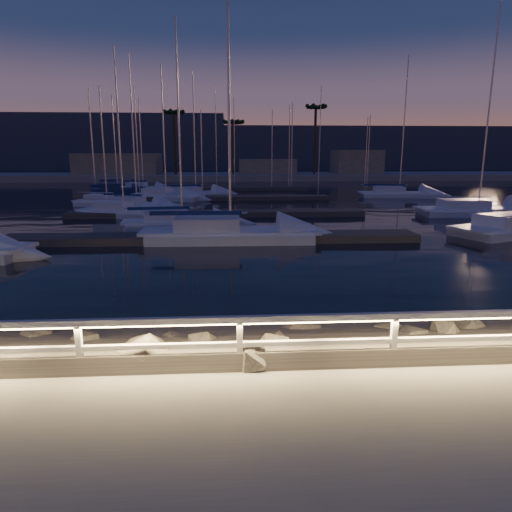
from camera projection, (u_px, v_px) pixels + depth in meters
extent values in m
plane|color=#A29F93|center=(188.00, 370.00, 8.75)|extent=(400.00, 400.00, 0.00)
cube|color=#A29F93|center=(173.00, 460.00, 6.34)|extent=(240.00, 5.00, 0.20)
cube|color=#6C655C|center=(194.00, 351.00, 10.27)|extent=(240.00, 3.45, 1.29)
plane|color=black|center=(223.00, 178.00, 86.73)|extent=(320.00, 320.00, 0.00)
plane|color=black|center=(190.00, 425.00, 9.01)|extent=(400.00, 400.00, 0.00)
cube|color=white|center=(79.00, 348.00, 8.51)|extent=(0.11, 0.11, 1.00)
cube|color=white|center=(240.00, 344.00, 8.70)|extent=(0.11, 0.11, 1.00)
cube|color=white|center=(394.00, 340.00, 8.88)|extent=(0.11, 0.11, 1.00)
cube|color=white|center=(186.00, 321.00, 8.52)|extent=(44.00, 0.12, 0.12)
cube|color=white|center=(187.00, 345.00, 8.64)|extent=(44.00, 0.09, 0.09)
cube|color=#FFCE72|center=(186.00, 325.00, 8.52)|extent=(44.00, 0.04, 0.03)
sphere|color=#6C655C|center=(344.00, 348.00, 9.98)|extent=(0.77, 0.77, 0.77)
sphere|color=#6C655C|center=(422.00, 333.00, 11.63)|extent=(0.89, 0.89, 0.89)
sphere|color=#6C655C|center=(174.00, 357.00, 9.38)|extent=(1.07, 1.07, 1.07)
cube|color=#5F574F|center=(213.00, 238.00, 24.41)|extent=(22.00, 2.00, 0.40)
cube|color=#5F574F|center=(217.00, 214.00, 34.14)|extent=(22.00, 2.00, 0.40)
cube|color=#5F574F|center=(219.00, 198.00, 45.82)|extent=(22.00, 2.00, 0.40)
cube|color=#5F574F|center=(221.00, 189.00, 57.49)|extent=(22.00, 2.00, 0.40)
cube|color=#A29F93|center=(223.00, 177.00, 80.80)|extent=(160.00, 14.00, 1.20)
cube|color=gray|center=(119.00, 166.00, 79.26)|extent=(14.00, 8.00, 4.00)
cube|color=gray|center=(267.00, 168.00, 81.93)|extent=(10.00, 6.00, 3.00)
cube|color=gray|center=(356.00, 164.00, 81.76)|extent=(8.00, 7.00, 4.60)
cylinder|color=#463620|center=(175.00, 143.00, 77.07)|extent=(0.44, 0.44, 10.50)
cylinder|color=#463620|center=(234.00, 148.00, 78.82)|extent=(0.44, 0.44, 9.00)
cylinder|color=#463620|center=(315.00, 140.00, 78.42)|extent=(0.44, 0.44, 11.50)
cube|color=#353F53|center=(224.00, 153.00, 134.37)|extent=(220.00, 30.00, 14.00)
cube|color=#353F53|center=(29.00, 146.00, 139.99)|extent=(120.00, 25.00, 18.00)
cube|color=white|center=(183.00, 226.00, 28.68)|extent=(6.97, 2.93, 0.53)
cube|color=white|center=(182.00, 221.00, 28.60)|extent=(7.50, 2.65, 0.14)
cube|color=white|center=(167.00, 216.00, 28.38)|extent=(2.79, 1.95, 0.62)
cylinder|color=silver|center=(179.00, 122.00, 27.28)|extent=(0.12, 0.12, 11.76)
cylinder|color=silver|center=(159.00, 208.00, 28.20)|extent=(4.22, 0.50, 0.08)
cube|color=white|center=(231.00, 238.00, 24.60)|extent=(8.81, 3.08, 0.63)
cube|color=white|center=(230.00, 231.00, 24.51)|extent=(9.53, 2.65, 0.17)
cube|color=white|center=(208.00, 224.00, 24.37)|extent=(3.45, 2.25, 0.75)
cylinder|color=silver|center=(229.00, 79.00, 22.80)|extent=(0.14, 0.14, 15.21)
cylinder|color=silver|center=(196.00, 213.00, 24.21)|extent=(5.48, 0.19, 0.09)
cube|color=white|center=(508.00, 220.00, 26.23)|extent=(3.97, 3.28, 0.69)
cylinder|color=silver|center=(502.00, 211.00, 25.86)|extent=(5.14, 2.07, 0.09)
cube|color=white|center=(107.00, 205.00, 40.45)|extent=(5.95, 3.35, 0.48)
cube|color=white|center=(107.00, 201.00, 40.38)|extent=(6.32, 3.21, 0.13)
cube|color=white|center=(99.00, 198.00, 40.48)|extent=(2.50, 1.96, 0.57)
cylinder|color=silver|center=(103.00, 143.00, 39.28)|extent=(0.10, 0.10, 9.80)
cylinder|color=silver|center=(95.00, 192.00, 40.46)|extent=(3.41, 1.03, 0.07)
cube|color=white|center=(124.00, 215.00, 33.75)|extent=(6.87, 4.13, 0.51)
cube|color=white|center=(124.00, 211.00, 33.68)|extent=(7.29, 3.99, 0.14)
cube|color=white|center=(113.00, 206.00, 33.83)|extent=(2.92, 2.35, 0.60)
cylinder|color=silver|center=(119.00, 130.00, 32.40)|extent=(0.11, 0.11, 11.32)
cylinder|color=silver|center=(107.00, 199.00, 33.84)|extent=(3.89, 1.36, 0.07)
cube|color=white|center=(137.00, 208.00, 38.03)|extent=(7.04, 4.74, 0.48)
cube|color=white|center=(137.00, 204.00, 37.96)|extent=(7.41, 4.66, 0.13)
cube|color=white|center=(127.00, 200.00, 38.21)|extent=(3.06, 2.58, 0.57)
cylinder|color=silver|center=(133.00, 131.00, 36.65)|extent=(0.11, 0.11, 11.64)
cylinder|color=silver|center=(122.00, 195.00, 38.26)|extent=(3.86, 1.75, 0.07)
cube|color=white|center=(478.00, 213.00, 34.63)|extent=(8.61, 3.18, 0.57)
cube|color=white|center=(478.00, 209.00, 34.55)|extent=(9.30, 2.78, 0.16)
cube|color=white|center=(463.00, 204.00, 34.45)|extent=(3.39, 2.26, 0.67)
cylinder|color=silver|center=(490.00, 105.00, 32.89)|extent=(0.12, 0.12, 14.75)
cylinder|color=silver|center=(456.00, 197.00, 34.32)|extent=(5.31, 0.30, 0.08)
cube|color=navy|center=(118.00, 191.00, 54.46)|extent=(6.01, 2.70, 0.49)
cube|color=navy|center=(118.00, 189.00, 54.39)|extent=(6.45, 2.48, 0.13)
cube|color=navy|center=(111.00, 186.00, 54.16)|extent=(2.43, 1.74, 0.58)
cylinder|color=silver|center=(115.00, 144.00, 53.25)|extent=(0.11, 0.11, 10.06)
cylinder|color=silver|center=(107.00, 182.00, 53.99)|extent=(3.60, 0.56, 0.07)
cube|color=white|center=(166.00, 199.00, 45.69)|extent=(7.39, 4.70, 0.55)
cube|color=white|center=(166.00, 195.00, 45.61)|extent=(7.81, 4.58, 0.15)
cube|color=white|center=(157.00, 191.00, 45.82)|extent=(3.18, 2.62, 0.65)
cylinder|color=silver|center=(164.00, 131.00, 44.24)|extent=(0.12, 0.12, 12.18)
cylinder|color=silver|center=(153.00, 186.00, 45.85)|extent=(4.12, 1.65, 0.08)
cube|color=white|center=(196.00, 195.00, 48.97)|extent=(7.37, 4.74, 0.50)
cube|color=white|center=(196.00, 192.00, 48.90)|extent=(7.78, 4.63, 0.14)
cube|color=white|center=(187.00, 190.00, 48.43)|extent=(3.17, 2.63, 0.60)
cylinder|color=silver|center=(194.00, 133.00, 47.53)|extent=(0.11, 0.11, 12.15)
cylinder|color=silver|center=(182.00, 186.00, 48.12)|extent=(4.09, 1.68, 0.07)
cube|color=white|center=(399.00, 196.00, 48.69)|extent=(8.11, 3.57, 0.53)
cube|color=white|center=(399.00, 193.00, 48.61)|extent=(8.71, 3.27, 0.14)
cube|color=white|center=(389.00, 189.00, 48.60)|extent=(3.27, 2.33, 0.62)
cylinder|color=silver|center=(404.00, 125.00, 47.08)|extent=(0.11, 0.11, 13.63)
cylinder|color=silver|center=(384.00, 185.00, 48.53)|extent=(4.88, 0.69, 0.08)
cube|color=navy|center=(118.00, 187.00, 61.02)|extent=(6.75, 2.96, 0.55)
cube|color=navy|center=(118.00, 184.00, 60.94)|extent=(7.26, 2.70, 0.15)
cube|color=navy|center=(110.00, 182.00, 60.70)|extent=(2.72, 1.93, 0.66)
cylinder|color=silver|center=(115.00, 140.00, 59.66)|extent=(0.12, 0.12, 11.35)
cylinder|color=silver|center=(106.00, 178.00, 60.50)|extent=(4.07, 0.58, 0.08)
cube|color=white|center=(143.00, 189.00, 57.05)|extent=(6.32, 3.05, 0.47)
cube|color=white|center=(143.00, 187.00, 56.99)|extent=(6.76, 2.84, 0.13)
cube|color=white|center=(137.00, 185.00, 57.01)|extent=(2.58, 1.90, 0.56)
cylinder|color=silver|center=(141.00, 143.00, 55.80)|extent=(0.10, 0.10, 10.51)
cylinder|color=silver|center=(133.00, 181.00, 56.96)|extent=(3.74, 0.73, 0.07)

